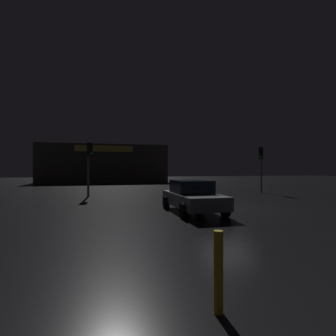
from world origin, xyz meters
TOP-DOWN VIEW (x-y plane):
  - ground_plane at (0.00, 0.00)m, footprint 120.00×120.00m
  - store_building at (-5.22, 31.72)m, footprint 18.83×7.96m
  - traffic_signal_main at (6.92, 7.60)m, footprint 0.42×0.43m
  - traffic_signal_opposite at (-6.80, 7.69)m, footprint 0.41×0.43m
  - car_near at (-2.13, -0.87)m, footprint 1.99×4.33m
  - bollard_kerb_a at (-4.70, -9.12)m, footprint 0.13×0.13m

SIDE VIEW (x-z plane):
  - ground_plane at x=0.00m, z-range 0.00..0.00m
  - bollard_kerb_a at x=-4.70m, z-range 0.00..1.11m
  - car_near at x=-2.13m, z-range 0.01..1.44m
  - traffic_signal_opposite at x=-6.80m, z-range 0.76..4.58m
  - traffic_signal_main at x=6.92m, z-range 0.84..4.62m
  - store_building at x=-5.22m, z-range 0.00..5.65m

